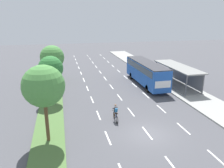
# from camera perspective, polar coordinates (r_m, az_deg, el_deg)

# --- Properties ---
(ground_plane) EXTENTS (140.00, 140.00, 0.00)m
(ground_plane) POSITION_cam_1_polar(r_m,az_deg,el_deg) (19.65, 9.31, -12.68)
(ground_plane) COLOR #4C4C51
(median_strip) EXTENTS (2.60, 52.00, 0.12)m
(median_strip) POSITION_cam_1_polar(r_m,az_deg,el_deg) (36.96, -15.03, 1.35)
(median_strip) COLOR #4C7038
(median_strip) RESTS_ON ground
(sidewalk_right) EXTENTS (4.50, 52.00, 0.15)m
(sidewalk_right) POSITION_cam_1_polar(r_m,az_deg,el_deg) (40.30, 10.73, 2.94)
(sidewalk_right) COLOR #9E9E99
(sidewalk_right) RESTS_ON ground
(lane_divider_left) EXTENTS (0.14, 47.72, 0.01)m
(lane_divider_left) POSITION_cam_1_polar(r_m,az_deg,el_deg) (35.53, -7.33, 1.09)
(lane_divider_left) COLOR white
(lane_divider_left) RESTS_ON ground
(lane_divider_center) EXTENTS (0.14, 47.72, 0.01)m
(lane_divider_center) POSITION_cam_1_polar(r_m,az_deg,el_deg) (36.03, -1.80, 1.45)
(lane_divider_center) COLOR white
(lane_divider_center) RESTS_ON ground
(lane_divider_right) EXTENTS (0.14, 47.72, 0.01)m
(lane_divider_right) POSITION_cam_1_polar(r_m,az_deg,el_deg) (36.86, 3.54, 1.78)
(lane_divider_right) COLOR white
(lane_divider_right) RESTS_ON ground
(bus_shelter) EXTENTS (2.90, 9.75, 2.86)m
(bus_shelter) POSITION_cam_1_polar(r_m,az_deg,el_deg) (33.02, 16.98, 2.60)
(bus_shelter) COLOR gray
(bus_shelter) RESTS_ON sidewalk_right
(bus) EXTENTS (2.54, 11.29, 3.37)m
(bus) POSITION_cam_1_polar(r_m,az_deg,el_deg) (32.75, 8.85, 3.39)
(bus) COLOR #2356B2
(bus) RESTS_ON ground
(cyclist) EXTENTS (0.46, 1.82, 1.71)m
(cyclist) POSITION_cam_1_polar(r_m,az_deg,el_deg) (21.26, 0.96, -7.65)
(cyclist) COLOR black
(cyclist) RESTS_ON ground
(median_tree_nearest) EXTENTS (3.23, 3.23, 6.20)m
(median_tree_nearest) POSITION_cam_1_polar(r_m,az_deg,el_deg) (17.23, -17.38, -0.57)
(median_tree_nearest) COLOR brown
(median_tree_nearest) RESTS_ON median_strip
(median_tree_second) EXTENTS (2.80, 2.80, 5.40)m
(median_tree_second) POSITION_cam_1_polar(r_m,az_deg,el_deg) (25.80, -15.65, 3.90)
(median_tree_second) COLOR brown
(median_tree_second) RESTS_ON median_strip
(median_tree_third) EXTENTS (3.58, 3.58, 5.54)m
(median_tree_third) POSITION_cam_1_polar(r_m,az_deg,el_deg) (34.41, -15.29, 6.70)
(median_tree_third) COLOR brown
(median_tree_third) RESTS_ON median_strip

